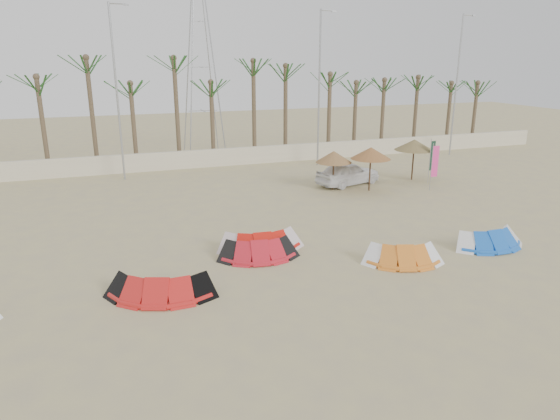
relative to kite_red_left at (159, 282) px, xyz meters
name	(u,v)px	position (x,y,z in m)	size (l,w,h in m)	color
ground	(338,294)	(5.79, -2.14, -0.42)	(120.00, 120.00, 0.00)	tan
boundary_wall	(207,158)	(5.79, 19.86, 0.23)	(60.00, 0.30, 1.30)	beige
palm_line	(209,76)	(6.46, 21.36, 6.02)	(52.00, 4.00, 7.70)	brown
lamp_b	(117,91)	(-0.17, 17.86, 5.35)	(1.25, 0.14, 11.00)	#A5A8AD
lamp_c	(320,86)	(13.83, 17.86, 5.35)	(1.25, 0.14, 11.00)	#A5A8AD
lamp_d	(457,83)	(25.83, 17.86, 5.35)	(1.25, 0.14, 11.00)	#A5A8AD
pylon	(205,152)	(6.79, 25.86, -0.42)	(3.00, 3.00, 14.00)	#A5A8AD
kite_red_left	(159,282)	(0.00, 0.00, 0.00)	(3.96, 2.55, 0.90)	red
kite_red_mid	(256,247)	(4.14, 2.08, 0.00)	(3.31, 1.89, 0.90)	red
kite_red_right	(259,238)	(4.54, 3.02, 0.00)	(3.57, 1.78, 0.90)	red
kite_orange	(399,252)	(9.33, -0.32, 0.00)	(3.38, 2.30, 0.90)	orange
kite_blue	(486,236)	(13.83, -0.06, 0.00)	(3.19, 1.57, 0.90)	blue
parasol_left	(334,157)	(11.69, 10.73, 1.63)	(2.20, 2.20, 2.41)	#4C331E
parasol_mid	(371,153)	(13.68, 9.81, 1.89)	(2.40, 2.40, 2.67)	#4C331E
parasol_right	(414,145)	(17.76, 11.35, 1.90)	(2.55, 2.55, 2.68)	#4C331E
flag_pink	(434,163)	(17.32, 8.55, 1.30)	(0.45, 0.06, 2.90)	#A5A8AD
flag_green	(432,157)	(18.28, 10.07, 1.30)	(0.45, 0.12, 2.90)	#A5A8AD
car	(348,173)	(13.14, 11.59, 0.32)	(1.76, 4.37, 1.49)	white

